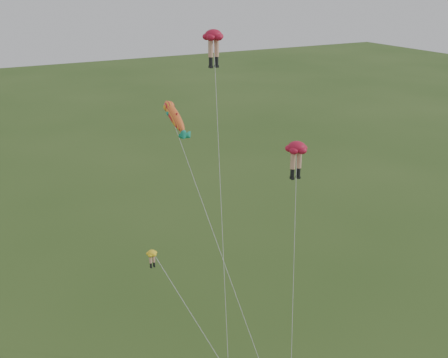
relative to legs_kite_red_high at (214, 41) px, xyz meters
name	(u,v)px	position (x,y,z in m)	size (l,w,h in m)	color
legs_kite_red_high	(214,41)	(0.00, 0.00, 0.00)	(5.57, 12.13, 22.81)	#AF112D
legs_kite_red_mid	(297,153)	(1.90, -8.92, -6.71)	(4.42, 6.54, 16.00)	#AF112D
legs_kite_yellow	(159,266)	(-7.89, -7.07, -14.01)	(3.91, 9.13, 8.89)	yellow
fish_kite	(175,118)	(-4.14, -1.74, -5.19)	(2.12, 13.89, 18.12)	#F9A51F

